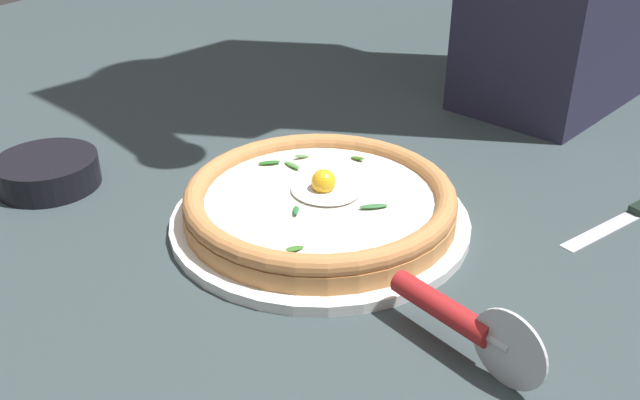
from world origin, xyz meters
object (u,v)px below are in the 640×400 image
(pizza, at_px, (320,200))
(side_bowl, at_px, (48,172))
(table_knife, at_px, (639,210))
(pizza_cutter, at_px, (457,317))

(pizza, relative_size, side_bowl, 2.41)
(side_bowl, xyz_separation_m, table_knife, (-0.65, -0.31, -0.02))
(pizza, bearing_deg, side_bowl, 15.40)
(pizza, height_order, table_knife, pizza)
(side_bowl, height_order, pizza_cutter, pizza_cutter)
(pizza_cutter, bearing_deg, table_knife, -106.10)
(side_bowl, xyz_separation_m, pizza_cutter, (-0.56, 0.03, 0.02))
(pizza_cutter, bearing_deg, side_bowl, -2.88)
(side_bowl, distance_m, pizza_cutter, 0.56)
(side_bowl, distance_m, table_knife, 0.73)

